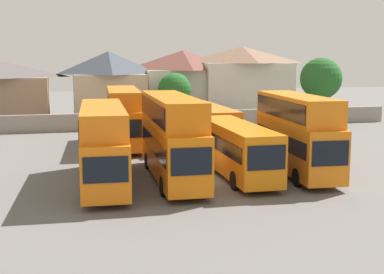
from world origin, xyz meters
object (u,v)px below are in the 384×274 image
Objects in this scene: bus_5 at (123,114)px; tree_behind_wall at (321,79)px; bus_7 at (208,122)px; house_terrace_far_right at (242,82)px; tree_left_of_lot at (175,90)px; bus_2 at (172,133)px; bus_6 at (169,122)px; house_terrace_centre at (109,86)px; bus_4 at (297,130)px; house_terrace_right at (183,84)px; bus_1 at (103,141)px; bus_3 at (236,147)px; house_terrace_left at (1,92)px.

tree_behind_wall is at bearing 113.47° from bus_5.
tree_behind_wall is (15.08, 8.41, 3.30)m from bus_7.
bus_5 is at bearing -133.47° from house_terrace_far_right.
tree_behind_wall is (15.43, -4.50, 1.31)m from tree_left_of_lot.
bus_2 is 13.44m from bus_6.
tree_left_of_lot is at bearing 163.74° from tree_behind_wall.
house_terrace_far_right is at bearing 155.64° from bus_2.
house_terrace_centre reaches higher than bus_6.
house_terrace_far_right is at bearing 27.45° from tree_left_of_lot.
bus_6 is at bearing -152.97° from bus_4.
bus_6 is at bearing -125.80° from house_terrace_far_right.
house_terrace_right reaches higher than bus_4.
bus_2 is 2.02× the size of tree_left_of_lot.
bus_2 is 1.03× the size of house_terrace_far_right.
house_terrace_far_right is 1.96× the size of tree_left_of_lot.
bus_4 is at bearing -89.17° from house_terrace_right.
bus_2 is at bearing -87.45° from house_terrace_centre.
bus_1 is 1.12× the size of bus_4.
bus_3 is 1.05× the size of house_terrace_right.
bus_7 is at bearing 145.55° from bus_1.
house_terrace_left is at bearing -177.45° from house_terrace_right.
bus_3 is at bearing -7.70° from bus_7.
tree_left_of_lot is 0.78× the size of tree_behind_wall.
bus_2 is at bearing -66.43° from house_terrace_left.
house_terrace_centre is at bearing -158.76° from bus_4.
house_terrace_centre is (0.21, 17.02, 1.44)m from bus_5.
bus_3 is 4.13m from bus_4.
tree_behind_wall is (18.56, 8.16, 3.22)m from bus_6.
house_terrace_centre is 24.05m from tree_behind_wall.
house_terrace_far_right is (28.48, 0.28, 0.86)m from house_terrace_left.
bus_6 is at bearing 93.20° from bus_5.
house_terrace_far_right is (10.98, 30.91, 2.58)m from bus_3.
house_terrace_far_right is at bearing -5.04° from house_terrace_right.
house_terrace_centre reaches higher than bus_1.
bus_1 is 15.05m from bus_6.
house_terrace_left is at bearing -149.59° from bus_3.
house_terrace_far_right is 10.83m from tree_left_of_lot.
bus_1 is 30.72m from house_terrace_centre.
house_terrace_centre is at bearing 158.30° from tree_behind_wall.
tree_left_of_lot is (-2.63, 26.15, 1.00)m from bus_4.
bus_4 is 0.95× the size of house_terrace_left.
bus_7 is 1.02× the size of house_terrace_far_right.
bus_7 is (10.12, 13.25, -0.77)m from bus_1.
bus_6 is (-5.76, 13.49, -0.91)m from bus_4.
house_terrace_far_right reaches higher than bus_1.
bus_7 is (7.46, -0.28, -0.86)m from bus_5.
bus_4 reaches higher than bus_7.
bus_5 is 24.35m from house_terrace_far_right.
tree_left_of_lot reaches higher than bus_5.
house_terrace_left is 21.08m from house_terrace_right.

